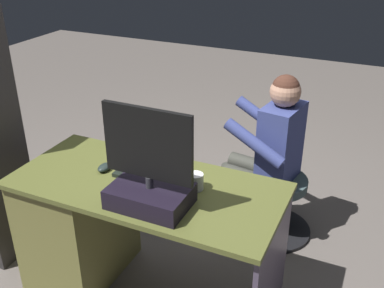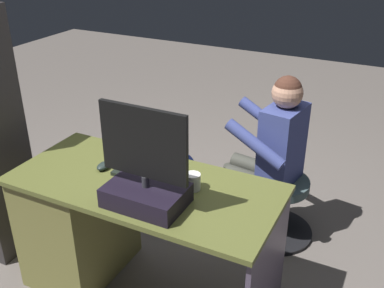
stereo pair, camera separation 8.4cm
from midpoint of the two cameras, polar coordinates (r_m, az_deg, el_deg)
The scene contains 11 objects.
ground_plane at distance 3.03m, azimuth -2.74°, elevation -13.95°, with size 10.00×10.00×0.00m, color #685F59.
desk at distance 2.73m, azimuth -13.18°, elevation -9.30°, with size 1.42×0.65×0.74m.
monitor at distance 2.13m, azimuth -6.49°, elevation -4.58°, with size 0.44×0.26×0.50m.
keyboard at distance 2.39m, azimuth -5.89°, elevation -4.21°, with size 0.42×0.14×0.02m, color black.
computer_mouse at distance 2.51m, azimuth -11.86°, elevation -2.89°, with size 0.06×0.10×0.04m, color #222E2B.
cup at distance 2.28m, azimuth -0.59°, elevation -4.74°, with size 0.08×0.08×0.09m, color white.
tv_remote at distance 2.36m, azimuth -9.46°, elevation -4.84°, with size 0.04×0.15×0.02m, color black.
office_chair_teddy at distance 3.29m, azimuth -4.22°, elevation -5.08°, with size 0.48×0.48×0.42m.
teddy_bear at distance 3.14m, azimuth -4.32°, elevation 0.15°, with size 0.23×0.23×0.33m.
visitor_chair at distance 3.15m, azimuth 9.58°, elevation -7.16°, with size 0.52×0.52×0.42m.
person at distance 2.95m, azimuth 8.75°, elevation -0.08°, with size 0.53×0.53×1.13m.
Camera 1 is at (-1.05, 2.05, 1.97)m, focal length 42.52 mm.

